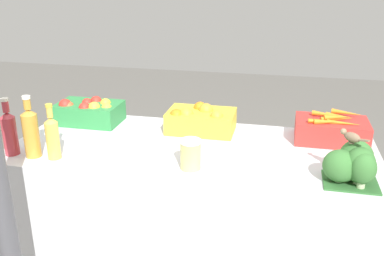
% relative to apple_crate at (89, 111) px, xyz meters
% --- Properties ---
extents(market_table, '(1.80, 0.79, 0.77)m').
position_rel_apple_crate_xyz_m(market_table, '(0.66, -0.23, -0.45)').
color(market_table, silver).
rests_on(market_table, ground_plane).
extents(apple_crate, '(0.36, 0.23, 0.15)m').
position_rel_apple_crate_xyz_m(apple_crate, '(0.00, 0.00, 0.00)').
color(apple_crate, '#2D8442').
rests_on(apple_crate, market_table).
extents(orange_crate, '(0.36, 0.23, 0.15)m').
position_rel_apple_crate_xyz_m(orange_crate, '(0.65, -0.00, -0.00)').
color(orange_crate, gold).
rests_on(orange_crate, market_table).
extents(carrot_crate, '(0.36, 0.23, 0.15)m').
position_rel_apple_crate_xyz_m(carrot_crate, '(1.34, 0.00, -0.00)').
color(carrot_crate, red).
rests_on(carrot_crate, market_table).
extents(broccoli_pile, '(0.23, 0.22, 0.17)m').
position_rel_apple_crate_xyz_m(broccoli_pile, '(1.38, -0.46, 0.02)').
color(broccoli_pile, '#2D602D').
rests_on(broccoli_pile, market_table).
extents(juice_bottle_ruby, '(0.07, 0.07, 0.28)m').
position_rel_apple_crate_xyz_m(juice_bottle_ruby, '(-0.16, -0.50, 0.05)').
color(juice_bottle_ruby, '#B2333D').
rests_on(juice_bottle_ruby, market_table).
extents(juice_bottle_amber, '(0.07, 0.07, 0.30)m').
position_rel_apple_crate_xyz_m(juice_bottle_amber, '(-0.05, -0.50, 0.06)').
color(juice_bottle_amber, gold).
rests_on(juice_bottle_amber, market_table).
extents(juice_bottle_golden, '(0.06, 0.06, 0.27)m').
position_rel_apple_crate_xyz_m(juice_bottle_golden, '(0.06, -0.50, 0.04)').
color(juice_bottle_golden, gold).
rests_on(juice_bottle_golden, market_table).
extents(pickle_jar, '(0.09, 0.09, 0.14)m').
position_rel_apple_crate_xyz_m(pickle_jar, '(0.70, -0.47, 0.00)').
color(pickle_jar, '#D1CC75').
rests_on(pickle_jar, market_table).
extents(sparrow_bird, '(0.11, 0.10, 0.05)m').
position_rel_apple_crate_xyz_m(sparrow_bird, '(1.36, -0.44, 0.13)').
color(sparrow_bird, '#4C3D2D').
rests_on(sparrow_bird, broccoli_pile).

